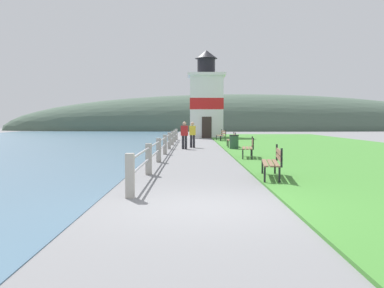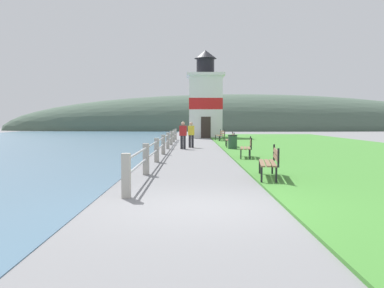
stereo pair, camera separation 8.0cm
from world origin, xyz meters
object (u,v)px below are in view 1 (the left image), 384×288
Objects in this scene: park_bench_by_lighthouse at (220,135)px; trash_bin at (232,142)px; lighthouse at (204,101)px; person_by_railing at (191,134)px; park_bench_far at (230,139)px; person_strolling at (183,134)px; park_bench_near at (272,160)px; park_bench_midway at (247,146)px.

park_bench_by_lighthouse reaches higher than trash_bin.
lighthouse reaches higher than trash_bin.
trash_bin is at bearing -133.68° from person_by_railing.
park_bench_far is 1.03× the size of person_strolling.
lighthouse reaches higher than park_bench_near.
park_bench_midway is 8.09m from person_by_railing.
person_strolling is (-2.78, -9.04, 0.32)m from park_bench_by_lighthouse.
person_strolling is at bearing 65.47° from park_bench_by_lighthouse.
person_strolling is at bearing -96.13° from lighthouse.
park_bench_by_lighthouse is at bearing -82.78° from lighthouse.
person_by_railing is at bearing 65.78° from park_bench_by_lighthouse.
park_bench_midway is 6.98m from person_strolling.
park_bench_by_lighthouse is at bearing -87.17° from park_bench_far.
lighthouse is at bearing -80.70° from park_bench_midway.
park_bench_far reaches higher than trash_bin.
park_bench_far is 1.82m from trash_bin.
trash_bin is at bearing -82.97° from park_bench_near.
park_bench_midway is at bearing 92.41° from park_bench_far.
park_bench_near is at bearing -88.28° from lighthouse.
park_bench_midway is at bearing -89.08° from trash_bin.
trash_bin is at bearing -82.46° from park_bench_midway.
park_bench_by_lighthouse is at bearing -82.73° from park_bench_near.
trash_bin is (0.01, -9.68, -0.11)m from park_bench_by_lighthouse.
trash_bin is at bearing 82.64° from park_bench_by_lighthouse.
lighthouse is (-1.08, 23.13, 3.01)m from park_bench_midway.
park_bench_near is at bearing -174.03° from person_by_railing.
park_bench_midway is at bearing -139.32° from person_strolling.
park_bench_far is 3.11m from person_strolling.
park_bench_near is at bearing 94.91° from park_bench_midway.
park_bench_by_lighthouse is (-0.08, 7.87, 0.00)m from park_bench_far.
lighthouse is at bearing -7.93° from person_by_railing.
person_by_railing reaches higher than park_bench_midway.
park_bench_near is 6.45m from park_bench_midway.
person_by_railing is at bearing -2.36° from park_bench_far.
park_bench_near is 14.34m from person_by_railing.
park_bench_by_lighthouse is 1.09× the size of person_strolling.
person_by_railing reaches higher than park_bench_by_lighthouse.
person_strolling is at bearing 158.21° from person_by_railing.
lighthouse is at bearing -90.21° from park_bench_by_lighthouse.
park_bench_far is at bearing -97.57° from person_by_railing.
lighthouse is at bearing 93.25° from trash_bin.
person_by_railing is (-1.34, -15.42, -2.70)m from lighthouse.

